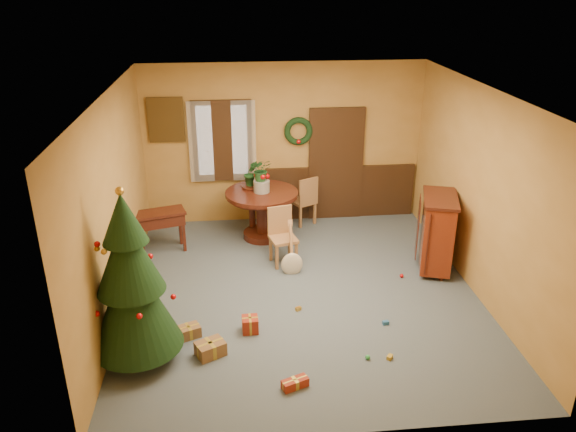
{
  "coord_description": "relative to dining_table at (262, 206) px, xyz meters",
  "views": [
    {
      "loc": [
        -0.91,
        -6.99,
        4.27
      ],
      "look_at": [
        -0.16,
        0.4,
        1.05
      ],
      "focal_mm": 35.0,
      "sensor_mm": 36.0,
      "label": 1
    }
  ],
  "objects": [
    {
      "name": "urn",
      "position": [
        -0.0,
        0.0,
        0.36
      ],
      "size": [
        0.28,
        0.28,
        0.2
      ],
      "primitive_type": "cylinder",
      "color": "slate",
      "rests_on": "dining_table"
    },
    {
      "name": "toy_b",
      "position": [
        1.06,
        -3.53,
        -0.57
      ],
      "size": [
        0.06,
        0.06,
        0.06
      ],
      "primitive_type": "sphere",
      "color": "green",
      "rests_on": "floor"
    },
    {
      "name": "toy_c",
      "position": [
        1.33,
        -3.55,
        -0.58
      ],
      "size": [
        0.09,
        0.09,
        0.05
      ],
      "primitive_type": "cube",
      "rotation": [
        0.0,
        0.0,
        0.89
      ],
      "color": "#B49021",
      "rests_on": "floor"
    },
    {
      "name": "sideboard",
      "position": [
        2.61,
        -1.39,
        0.05
      ],
      "size": [
        0.75,
        1.04,
        1.21
      ],
      "color": "#561809",
      "rests_on": "floor"
    },
    {
      "name": "dining_table",
      "position": [
        0.0,
        0.0,
        0.0
      ],
      "size": [
        1.25,
        1.25,
        0.86
      ],
      "color": "black",
      "rests_on": "floor"
    },
    {
      "name": "toy_e",
      "position": [
        0.35,
        -2.39,
        -0.58
      ],
      "size": [
        0.09,
        0.09,
        0.05
      ],
      "primitive_type": "cube",
      "rotation": [
        0.0,
        0.0,
        0.57
      ],
      "color": "gold",
      "rests_on": "floor"
    },
    {
      "name": "room_envelope",
      "position": [
        0.67,
        0.77,
        0.52
      ],
      "size": [
        5.5,
        5.5,
        5.5
      ],
      "color": "#3A4855",
      "rests_on": "ground"
    },
    {
      "name": "gift_d",
      "position": [
        0.13,
        -3.94,
        -0.55
      ],
      "size": [
        0.33,
        0.23,
        0.11
      ],
      "color": "maroon",
      "rests_on": "floor"
    },
    {
      "name": "gift_c",
      "position": [
        -1.11,
        -2.85,
        -0.52
      ],
      "size": [
        0.33,
        0.29,
        0.15
      ],
      "color": "brown",
      "rests_on": "floor"
    },
    {
      "name": "stand_plant",
      "position": [
        -0.17,
        0.22,
        0.52
      ],
      "size": [
        0.29,
        0.25,
        0.45
      ],
      "primitive_type": "imported",
      "rotation": [
        0.0,
        0.0,
        0.24
      ],
      "color": "#19471E",
      "rests_on": "plant_stand"
    },
    {
      "name": "christmas_tree",
      "position": [
        -1.67,
        -3.22,
        0.45
      ],
      "size": [
        1.07,
        1.07,
        2.21
      ],
      "color": "#382111",
      "rests_on": "floor"
    },
    {
      "name": "chair_far",
      "position": [
        0.81,
        0.5,
        -0.11
      ],
      "size": [
        0.54,
        0.54,
        0.92
      ],
      "color": "olive",
      "rests_on": "floor"
    },
    {
      "name": "writing_desk",
      "position": [
        -1.69,
        -0.35,
        -0.06
      ],
      "size": [
        0.88,
        0.61,
        0.71
      ],
      "color": "black",
      "rests_on": "floor"
    },
    {
      "name": "toy_d",
      "position": [
        2.03,
        -1.64,
        -0.57
      ],
      "size": [
        0.06,
        0.06,
        0.06
      ],
      "primitive_type": "sphere",
      "color": "red",
      "rests_on": "floor"
    },
    {
      "name": "centerpiece_plant",
      "position": [
        -0.0,
        0.0,
        0.65
      ],
      "size": [
        0.35,
        0.3,
        0.39
      ],
      "primitive_type": "imported",
      "color": "#1E4C23",
      "rests_on": "urn"
    },
    {
      "name": "guitar",
      "position": [
        0.38,
        -1.34,
        -0.21
      ],
      "size": [
        0.38,
        0.54,
        0.77
      ],
      "primitive_type": null,
      "rotation": [
        -0.49,
        0.0,
        -0.1
      ],
      "color": "beige",
      "rests_on": "floor"
    },
    {
      "name": "plant_stand",
      "position": [
        -0.17,
        0.22,
        -0.04
      ],
      "size": [
        0.35,
        0.35,
        0.9
      ],
      "color": "black",
      "rests_on": "floor"
    },
    {
      "name": "chair_near",
      "position": [
        0.26,
        -0.92,
        -0.11
      ],
      "size": [
        0.48,
        0.48,
        0.92
      ],
      "color": "olive",
      "rests_on": "floor"
    },
    {
      "name": "toy_a",
      "position": [
        1.46,
        -2.84,
        -0.58
      ],
      "size": [
        0.09,
        0.06,
        0.05
      ],
      "primitive_type": "cube",
      "rotation": [
        0.0,
        0.0,
        0.15
      ],
      "color": "#225A97",
      "rests_on": "floor"
    },
    {
      "name": "gift_a",
      "position": [
        -0.82,
        -3.25,
        -0.51
      ],
      "size": [
        0.41,
        0.37,
        0.18
      ],
      "color": "brown",
      "rests_on": "floor"
    },
    {
      "name": "gift_b",
      "position": [
        -0.32,
        -2.81,
        -0.5
      ],
      "size": [
        0.21,
        0.21,
        0.21
      ],
      "color": "maroon",
      "rests_on": "floor"
    }
  ]
}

